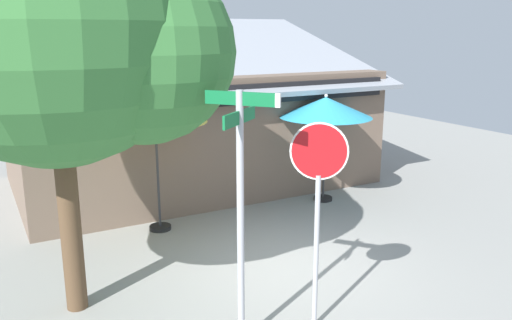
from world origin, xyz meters
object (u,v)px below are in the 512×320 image
at_px(street_sign_post, 241,196).
at_px(shade_tree, 72,29).
at_px(patio_umbrella_mustard_left, 155,115).
at_px(stop_sign, 318,189).
at_px(patio_umbrella_teal_center, 326,108).

bearing_deg(street_sign_post, shade_tree, 128.72).
xyz_separation_m(street_sign_post, shade_tree, (-1.48, 1.84, 1.96)).
xyz_separation_m(patio_umbrella_mustard_left, shade_tree, (-1.85, -2.48, 1.60)).
xyz_separation_m(stop_sign, patio_umbrella_mustard_left, (-0.67, 4.47, 0.39)).
relative_size(stop_sign, patio_umbrella_teal_center, 1.12).
xyz_separation_m(patio_umbrella_mustard_left, patio_umbrella_teal_center, (4.03, -0.06, -0.14)).
bearing_deg(shade_tree, patio_umbrella_teal_center, 22.34).
xyz_separation_m(street_sign_post, patio_umbrella_mustard_left, (0.37, 4.32, 0.36)).
height_order(street_sign_post, patio_umbrella_mustard_left, street_sign_post).
height_order(street_sign_post, shade_tree, shade_tree).
bearing_deg(patio_umbrella_mustard_left, stop_sign, -81.45).
distance_m(stop_sign, patio_umbrella_teal_center, 5.55).
distance_m(patio_umbrella_mustard_left, shade_tree, 3.49).
distance_m(stop_sign, shade_tree, 3.78).
bearing_deg(street_sign_post, patio_umbrella_teal_center, 44.06).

